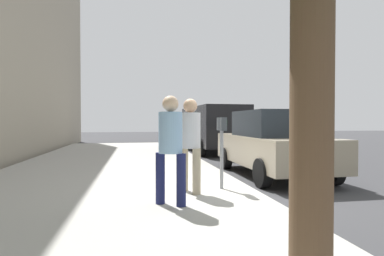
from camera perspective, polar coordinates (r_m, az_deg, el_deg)
The scene contains 7 objects.
ground_plane at distance 6.78m, azimuth 10.15°, elevation -11.44°, with size 80.00×80.00×0.00m, color #38383A.
sidewalk_slab at distance 6.39m, azimuth -16.51°, elevation -11.55°, with size 28.00×6.00×0.15m, color #A8A59E.
parking_meter at distance 6.26m, azimuth 5.39°, elevation -1.69°, with size 0.36×0.12×1.41m.
pedestrian_at_meter at distance 5.88m, azimuth -0.32°, elevation -1.71°, with size 0.49×0.38×1.75m.
pedestrian_bystander at distance 5.01m, azimuth -3.91°, elevation -2.34°, with size 0.38×0.46×1.74m.
parked_sedan_near at distance 8.80m, azimuth 14.37°, elevation -2.68°, with size 4.40×1.97×1.77m.
parked_van_far at distance 15.14m, azimuth 3.71°, elevation 0.31°, with size 5.27×2.26×2.18m.
Camera 1 is at (-6.20, 2.32, 1.47)m, focal length 29.51 mm.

